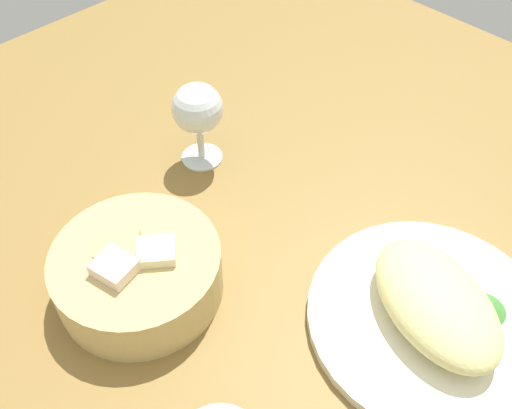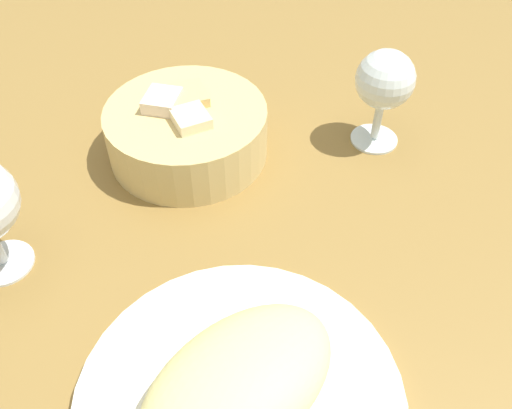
% 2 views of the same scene
% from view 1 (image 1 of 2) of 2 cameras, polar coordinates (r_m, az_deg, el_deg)
% --- Properties ---
extents(ground_plane, '(1.40, 1.40, 0.02)m').
position_cam_1_polar(ground_plane, '(0.65, 0.23, -11.00)').
color(ground_plane, olive).
extents(plate, '(0.26, 0.26, 0.01)m').
position_cam_1_polar(plate, '(0.66, 16.88, -10.78)').
color(plate, white).
rests_on(plate, ground_plane).
extents(omelette, '(0.20, 0.16, 0.05)m').
position_cam_1_polar(omelette, '(0.63, 17.50, -9.25)').
color(omelette, '#E1D788').
rests_on(omelette, plate).
extents(lettuce_garnish, '(0.05, 0.05, 0.01)m').
position_cam_1_polar(lettuce_garnish, '(0.67, 21.95, -9.39)').
color(lettuce_garnish, '#3F8331').
rests_on(lettuce_garnish, plate).
extents(bread_basket, '(0.19, 0.19, 0.08)m').
position_cam_1_polar(bread_basket, '(0.65, -11.70, -6.54)').
color(bread_basket, tan).
rests_on(bread_basket, ground_plane).
extents(wine_glass_near, '(0.07, 0.07, 0.12)m').
position_cam_1_polar(wine_glass_near, '(0.75, -5.82, 9.16)').
color(wine_glass_near, silver).
rests_on(wine_glass_near, ground_plane).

